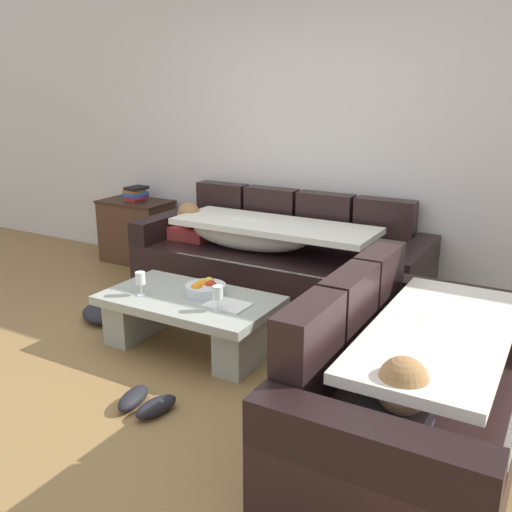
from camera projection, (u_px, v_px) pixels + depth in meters
name	position (u px, v px, depth m)	size (l,w,h in m)	color
ground_plane	(164.00, 380.00, 3.54)	(14.00, 14.00, 0.00)	olive
back_wall	(313.00, 135.00, 4.94)	(9.00, 0.10, 2.70)	silver
couch_along_wall	(274.00, 261.00, 4.84)	(2.46, 0.92, 0.88)	black
couch_near_window	(414.00, 391.00, 2.77)	(0.92, 1.80, 0.88)	black
coffee_table	(190.00, 316.00, 3.91)	(1.20, 0.68, 0.38)	#9AA094
fruit_bowl	(205.00, 288.00, 3.90)	(0.28, 0.28, 0.10)	silver
wine_glass_near_left	(140.00, 279.00, 3.87)	(0.07, 0.07, 0.17)	silver
wine_glass_near_right	(218.00, 294.00, 3.60)	(0.07, 0.07, 0.17)	silver
open_magazine	(228.00, 305.00, 3.71)	(0.28, 0.21, 0.01)	white
side_cabinet	(137.00, 231.00, 5.84)	(0.72, 0.44, 0.64)	#4C2F1F
book_stack_on_cabinet	(136.00, 193.00, 5.73)	(0.20, 0.23, 0.14)	red
pair_of_shoes	(145.00, 402.00, 3.20)	(0.34, 0.29, 0.09)	black
crumpled_garment	(104.00, 312.00, 4.43)	(0.40, 0.32, 0.12)	#232328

